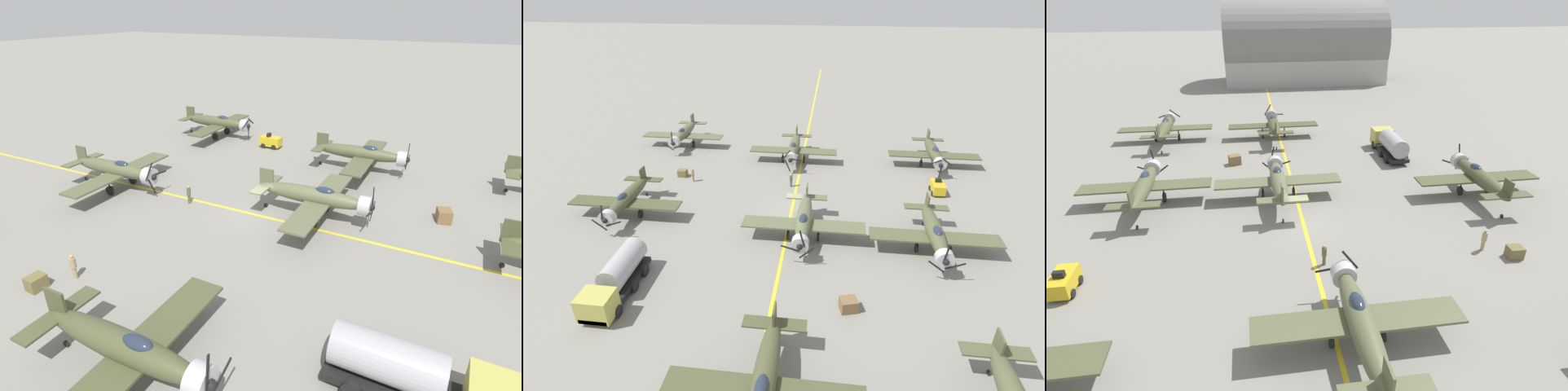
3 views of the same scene
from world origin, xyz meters
TOP-DOWN VIEW (x-y plane):
  - ground_plane at (0.00, 0.00)m, footprint 400.00×400.00m
  - taxiway_stripe at (0.00, 0.00)m, footprint 0.30×160.00m
  - airplane_near_center at (1.16, -14.11)m, footprint 12.00×9.98m
  - airplane_far_center at (-0.81, 23.34)m, footprint 12.00×9.98m
  - airplane_mid_center at (-1.71, 4.96)m, footprint 12.00×9.98m
  - airplane_mid_left at (-14.05, 5.68)m, footprint 12.00×9.98m
  - airplane_near_left at (-17.93, -14.76)m, footprint 12.00×9.98m
  - airplane_mid_right at (17.58, 2.89)m, footprint 12.00×9.98m
  - airplane_near_right at (18.48, -18.07)m, footprint 12.00×9.98m
  - fuel_tanker at (12.72, 14.94)m, footprint 2.68×8.00m
  - tow_tractor at (-17.00, -6.51)m, footprint 1.57×2.60m
  - ground_crew_walking at (0.69, -6.11)m, footprint 0.37×0.37m
  - ground_crew_inspecting at (13.22, -6.05)m, footprint 0.39×0.39m
  - supply_crate_by_tanker at (-6.00, 14.60)m, footprint 1.53×1.38m
  - supply_crate_mid_lane at (15.07, -7.35)m, footprint 1.14×0.97m

SIDE VIEW (x-z plane):
  - ground_plane at x=0.00m, z-range 0.00..0.00m
  - taxiway_stripe at x=0.00m, z-range 0.00..0.01m
  - supply_crate_mid_lane at x=15.07m, z-range 0.00..0.92m
  - supply_crate_by_tanker at x=-6.00m, z-range 0.00..1.08m
  - tow_tractor at x=-17.00m, z-range -0.11..1.69m
  - ground_crew_walking at x=0.69m, z-range 0.08..1.77m
  - ground_crew_inspecting at x=13.22m, z-range 0.08..1.89m
  - fuel_tanker at x=12.72m, z-range 0.02..3.00m
  - airplane_near_center at x=1.16m, z-range 0.19..3.84m
  - airplane_mid_center at x=-1.71m, z-range 0.13..3.90m
  - airplane_mid_left at x=-14.05m, z-range 0.11..3.91m
  - airplane_near_left at x=-17.93m, z-range 0.19..3.84m
  - airplane_near_right at x=18.48m, z-range 0.11..3.91m
  - airplane_far_center at x=-0.81m, z-range 0.19..3.84m
  - airplane_mid_right at x=17.58m, z-range 0.12..3.91m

